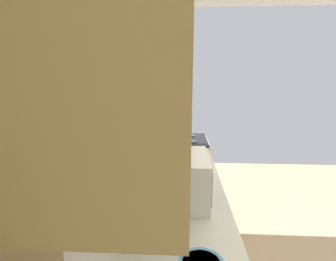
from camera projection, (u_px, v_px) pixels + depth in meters
name	position (u px, v px, depth m)	size (l,w,h in m)	color
wall_back	(131.00, 132.00, 1.80)	(4.09, 0.12, 2.66)	beige
upper_cabinets	(154.00, 65.00, 1.26)	(1.97, 0.31, 0.61)	#DDBF71
oven_range	(183.00, 172.00, 3.37)	(0.71, 0.65, 1.09)	#B7BABF
microwave	(178.00, 178.00, 1.67)	(0.47, 0.40, 0.31)	white
kettle	(191.00, 156.00, 2.42)	(0.21, 0.15, 0.15)	red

